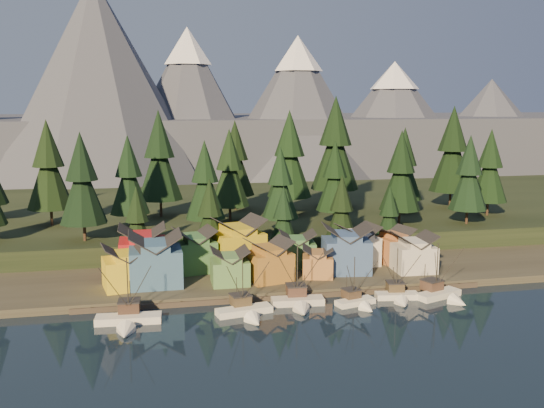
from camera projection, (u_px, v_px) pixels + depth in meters
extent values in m
plane|color=black|center=(307.00, 327.00, 101.87)|extent=(500.00, 500.00, 0.00)
cube|color=#322F24|center=(262.00, 262.00, 140.36)|extent=(400.00, 50.00, 1.50)
cube|color=black|center=(232.00, 214.00, 188.25)|extent=(420.00, 100.00, 6.00)
cube|color=#483E33|center=(285.00, 295.00, 117.71)|extent=(80.00, 4.00, 1.00)
cube|color=#4F5366|center=(193.00, 144.00, 331.07)|extent=(560.00, 160.00, 30.00)
cone|color=#4F5366|center=(97.00, 84.00, 259.10)|extent=(100.00, 100.00, 90.00)
cone|color=#4F5366|center=(189.00, 105.00, 286.03)|extent=(80.00, 80.00, 72.00)
cone|color=white|center=(187.00, 46.00, 281.50)|extent=(22.40, 22.40, 17.28)
cone|color=#4F5366|center=(297.00, 110.00, 284.86)|extent=(84.00, 84.00, 68.00)
cone|color=white|center=(298.00, 53.00, 280.57)|extent=(23.52, 23.52, 16.32)
cone|color=#4F5366|center=(393.00, 119.00, 312.21)|extent=(92.00, 92.00, 58.00)
cone|color=white|center=(395.00, 75.00, 308.56)|extent=(25.76, 25.76, 13.92)
cone|color=#4F5366|center=(489.00, 125.00, 332.69)|extent=(88.00, 88.00, 50.00)
cube|color=silver|center=(129.00, 320.00, 104.14)|extent=(11.34, 4.08, 1.79)
cone|color=silver|center=(125.00, 333.00, 98.17)|extent=(3.60, 4.02, 3.36)
cube|color=black|center=(129.00, 324.00, 104.25)|extent=(11.61, 4.16, 0.39)
cube|color=#412D23|center=(129.00, 307.00, 105.84)|extent=(3.79, 3.58, 2.01)
cube|color=#2C2929|center=(129.00, 301.00, 105.66)|extent=(4.03, 3.82, 0.22)
cylinder|color=black|center=(128.00, 286.00, 103.83)|extent=(0.20, 0.20, 10.07)
cylinder|color=black|center=(130.00, 294.00, 107.84)|extent=(0.16, 0.16, 4.92)
cube|color=white|center=(244.00, 312.00, 108.43)|extent=(10.47, 5.00, 1.66)
cone|color=white|center=(255.00, 322.00, 103.42)|extent=(3.71, 3.97, 3.11)
cube|color=black|center=(244.00, 315.00, 108.53)|extent=(10.72, 5.10, 0.36)
cube|color=brown|center=(240.00, 300.00, 109.84)|extent=(3.85, 3.69, 1.86)
cube|color=#2C2929|center=(240.00, 295.00, 109.66)|extent=(4.10, 3.93, 0.21)
cylinder|color=black|center=(243.00, 282.00, 108.09)|extent=(0.19, 0.19, 9.32)
cylinder|color=black|center=(237.00, 289.00, 111.49)|extent=(0.14, 0.14, 4.56)
cube|color=beige|center=(298.00, 302.00, 113.52)|extent=(10.01, 4.04, 1.76)
cone|color=beige|center=(303.00, 312.00, 108.27)|extent=(3.55, 3.58, 3.30)
cube|color=black|center=(298.00, 306.00, 113.63)|extent=(10.25, 4.11, 0.39)
cube|color=#4F352A|center=(296.00, 291.00, 114.99)|extent=(3.77, 3.56, 1.98)
cube|color=#2C2929|center=(296.00, 285.00, 114.81)|extent=(4.00, 3.80, 0.22)
cylinder|color=black|center=(297.00, 272.00, 113.15)|extent=(0.20, 0.20, 9.91)
cylinder|color=black|center=(294.00, 280.00, 116.72)|extent=(0.15, 0.15, 4.84)
cube|color=white|center=(355.00, 303.00, 113.36)|extent=(8.03, 4.60, 1.44)
cone|color=white|center=(368.00, 310.00, 109.70)|extent=(3.29, 3.21, 2.70)
cube|color=black|center=(355.00, 306.00, 113.45)|extent=(8.22, 4.69, 0.32)
cube|color=#4B3928|center=(351.00, 294.00, 114.35)|extent=(3.49, 3.36, 1.62)
cube|color=#2C2929|center=(351.00, 289.00, 114.20)|extent=(3.71, 3.58, 0.18)
cylinder|color=black|center=(354.00, 278.00, 112.98)|extent=(0.16, 0.16, 8.10)
cylinder|color=black|center=(347.00, 285.00, 115.52)|extent=(0.13, 0.13, 3.96)
cube|color=silver|center=(397.00, 297.00, 116.91)|extent=(8.55, 4.09, 1.55)
cone|color=silver|center=(403.00, 304.00, 112.48)|extent=(3.30, 3.20, 2.91)
cube|color=black|center=(397.00, 300.00, 117.01)|extent=(8.75, 4.17, 0.34)
cube|color=#4C3E29|center=(395.00, 287.00, 118.14)|extent=(3.50, 3.34, 1.75)
cube|color=#2C2929|center=(395.00, 282.00, 117.98)|extent=(3.73, 3.56, 0.19)
cylinder|color=black|center=(397.00, 270.00, 116.56)|extent=(0.17, 0.17, 8.74)
cylinder|color=black|center=(393.00, 278.00, 119.59)|extent=(0.14, 0.14, 4.27)
cube|color=silver|center=(438.00, 296.00, 117.48)|extent=(10.00, 6.24, 1.69)
cone|color=silver|center=(459.00, 303.00, 113.12)|extent=(4.09, 4.13, 3.17)
cube|color=black|center=(438.00, 299.00, 117.58)|extent=(10.24, 6.37, 0.37)
cube|color=brown|center=(432.00, 285.00, 118.66)|extent=(4.27, 4.14, 1.90)
cube|color=#2C2929|center=(432.00, 280.00, 118.48)|extent=(4.54, 4.41, 0.21)
cylinder|color=black|center=(437.00, 267.00, 117.04)|extent=(0.19, 0.19, 9.52)
cylinder|color=black|center=(425.00, 276.00, 120.06)|extent=(0.15, 0.15, 4.65)
cube|color=yellow|center=(127.00, 273.00, 118.28)|extent=(9.80, 8.95, 5.89)
cube|color=yellow|center=(126.00, 256.00, 117.69)|extent=(5.98, 8.09, 1.21)
cube|color=#365B7F|center=(156.00, 267.00, 120.16)|extent=(10.30, 9.18, 7.35)
cube|color=#365B7F|center=(155.00, 245.00, 119.43)|extent=(5.72, 8.94, 1.43)
cube|color=#528246|center=(230.00, 272.00, 121.12)|extent=(7.41, 6.93, 4.89)
cube|color=#528246|center=(230.00, 257.00, 120.63)|extent=(4.11, 6.75, 1.03)
cube|color=#9E6B28|center=(269.00, 266.00, 123.36)|extent=(9.83, 9.12, 5.87)
cube|color=#9E6B28|center=(269.00, 249.00, 122.78)|extent=(6.17, 8.08, 1.17)
cube|color=#9E6A38|center=(317.00, 266.00, 126.24)|extent=(7.54, 7.54, 4.43)
cube|color=#9E6A38|center=(318.00, 254.00, 125.80)|extent=(4.81, 6.73, 0.87)
cube|color=#375384|center=(346.00, 256.00, 129.42)|extent=(10.76, 9.47, 7.14)
cube|color=#375384|center=(347.00, 236.00, 128.72)|extent=(6.42, 8.68, 1.36)
cube|color=beige|center=(414.00, 258.00, 130.02)|extent=(8.54, 7.55, 5.68)
cube|color=beige|center=(414.00, 243.00, 129.45)|extent=(4.82, 7.26, 1.16)
cube|color=#A5191F|center=(143.00, 257.00, 127.65)|extent=(9.58, 8.52, 7.44)
cube|color=#A5191F|center=(142.00, 237.00, 126.92)|extent=(5.27, 8.34, 1.34)
cube|color=#3B6D3B|center=(195.00, 256.00, 130.10)|extent=(9.48, 9.06, 6.72)
cube|color=#3B6D3B|center=(194.00, 238.00, 129.45)|extent=(5.78, 8.26, 1.16)
cube|color=gold|center=(238.00, 249.00, 133.48)|extent=(12.09, 10.93, 7.77)
cube|color=gold|center=(238.00, 229.00, 132.71)|extent=(7.51, 9.70, 1.46)
cube|color=#3E7240|center=(297.00, 254.00, 133.91)|extent=(8.45, 7.27, 5.45)
cube|color=#3E7240|center=(297.00, 240.00, 133.37)|extent=(4.99, 6.71, 1.09)
cube|color=silver|center=(357.00, 250.00, 135.29)|extent=(9.19, 8.41, 6.42)
cube|color=silver|center=(358.00, 234.00, 134.66)|extent=(5.49, 7.75, 1.16)
cube|color=#A6663A|center=(394.00, 250.00, 137.54)|extent=(8.48, 8.16, 5.74)
cube|color=#A6663A|center=(395.00, 235.00, 136.98)|extent=(5.37, 7.25, 0.99)
cylinder|color=#332319|center=(52.00, 216.00, 156.05)|extent=(0.70, 0.70, 4.79)
cone|color=black|center=(49.00, 176.00, 154.33)|extent=(11.71, 11.71, 16.50)
cone|color=black|center=(47.00, 143.00, 152.91)|extent=(7.98, 7.98, 11.97)
cylinder|color=#332319|center=(85.00, 231.00, 138.79)|extent=(0.70, 0.70, 4.40)
cone|color=black|center=(82.00, 190.00, 137.21)|extent=(10.75, 10.75, 15.14)
cone|color=black|center=(81.00, 156.00, 135.91)|extent=(7.33, 7.33, 10.99)
cylinder|color=#332319|center=(130.00, 220.00, 152.41)|extent=(0.70, 0.70, 4.15)
cone|color=black|center=(129.00, 185.00, 150.92)|extent=(10.13, 10.13, 14.28)
cone|color=black|center=(128.00, 156.00, 149.70)|extent=(6.91, 6.91, 10.36)
cylinder|color=#332319|center=(161.00, 207.00, 168.41)|extent=(0.70, 0.70, 5.18)
cone|color=black|center=(160.00, 167.00, 166.55)|extent=(12.67, 12.67, 17.85)
cone|color=black|center=(159.00, 133.00, 165.02)|extent=(8.64, 8.64, 12.96)
cylinder|color=#332319|center=(206.00, 226.00, 146.39)|extent=(0.70, 0.70, 3.98)
cone|color=black|center=(205.00, 190.00, 144.97)|extent=(9.72, 9.72, 13.70)
cone|color=black|center=(205.00, 161.00, 143.79)|extent=(6.63, 6.63, 9.94)
cylinder|color=#332319|center=(230.00, 213.00, 162.46)|extent=(0.70, 0.70, 4.33)
cone|color=black|center=(230.00, 178.00, 160.90)|extent=(10.58, 10.58, 14.91)
cone|color=black|center=(229.00, 149.00, 159.63)|extent=(7.21, 7.21, 10.82)
cylinder|color=#332319|center=(280.00, 225.00, 148.11)|extent=(0.70, 0.70, 3.71)
cone|color=black|center=(280.00, 192.00, 146.78)|extent=(9.08, 9.08, 12.79)
cone|color=black|center=(280.00, 165.00, 145.68)|extent=(6.19, 6.19, 9.28)
cylinder|color=#332319|center=(289.00, 205.00, 172.77)|extent=(0.70, 0.70, 5.17)
cone|color=black|center=(289.00, 166.00, 170.92)|extent=(12.63, 12.63, 17.80)
cone|color=black|center=(290.00, 133.00, 169.39)|extent=(8.61, 8.61, 12.92)
cylinder|color=#332319|center=(334.00, 217.00, 158.08)|extent=(0.70, 0.70, 3.85)
cone|color=black|center=(335.00, 185.00, 156.70)|extent=(9.41, 9.41, 13.26)
cone|color=black|center=(335.00, 159.00, 155.57)|extent=(6.42, 6.42, 9.62)
cylinder|color=#332319|center=(334.00, 197.00, 183.66)|extent=(0.70, 0.70, 5.88)
cone|color=black|center=(335.00, 156.00, 181.55)|extent=(14.36, 14.36, 20.24)
cone|color=black|center=(336.00, 120.00, 179.82)|extent=(9.79, 9.79, 14.69)
cylinder|color=#332319|center=(399.00, 217.00, 156.44)|extent=(0.70, 0.70, 4.31)
cone|color=black|center=(400.00, 181.00, 154.89)|extent=(10.54, 10.54, 14.86)
cone|color=black|center=(402.00, 151.00, 153.62)|extent=(7.19, 7.19, 10.78)
cylinder|color=#332319|center=(403.00, 206.00, 173.50)|extent=(0.70, 0.70, 4.31)
cone|color=black|center=(404.00, 173.00, 171.95)|extent=(10.53, 10.53, 14.84)
cone|color=black|center=(405.00, 146.00, 170.68)|extent=(7.18, 7.18, 10.77)
cylinder|color=#332319|center=(467.00, 216.00, 158.16)|extent=(0.70, 0.70, 4.08)
cone|color=black|center=(469.00, 183.00, 156.69)|extent=(9.98, 9.98, 14.07)
cone|color=black|center=(470.00, 155.00, 155.49)|extent=(6.81, 6.81, 10.21)
cylinder|color=#332319|center=(450.00, 199.00, 182.83)|extent=(0.70, 0.70, 5.37)
cone|color=black|center=(452.00, 160.00, 180.90)|extent=(13.12, 13.12, 18.48)
cone|color=black|center=(454.00, 128.00, 179.32)|extent=(8.94, 8.94, 13.41)
cylinder|color=#332319|center=(236.00, 202.00, 179.65)|extent=(0.70, 0.70, 4.63)
cone|color=black|center=(235.00, 168.00, 177.99)|extent=(11.32, 11.32, 15.95)
cone|color=black|center=(235.00, 140.00, 176.62)|extent=(7.72, 7.72, 11.58)
cylinder|color=#332319|center=(487.00, 208.00, 170.21)|extent=(0.70, 0.70, 4.26)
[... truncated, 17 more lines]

